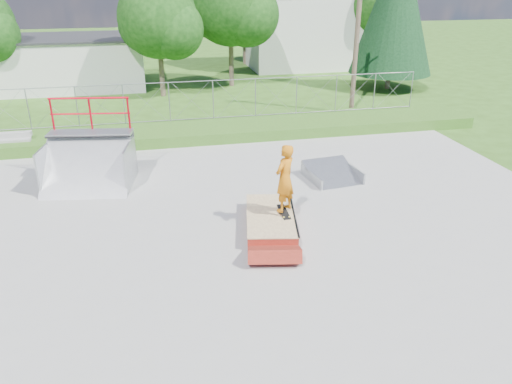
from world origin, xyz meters
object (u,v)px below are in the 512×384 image
(quarter_pipe, at_px, (85,148))
(skater, at_px, (285,181))
(flat_bank_ramp, at_px, (332,173))
(grind_box, at_px, (271,221))

(quarter_pipe, height_order, skater, quarter_pipe)
(skater, bearing_deg, flat_bank_ramp, -170.25)
(skater, bearing_deg, grind_box, -46.30)
(grind_box, relative_size, quarter_pipe, 1.07)
(grind_box, xyz_separation_m, quarter_pipe, (-5.34, 4.22, 1.21))
(grind_box, height_order, flat_bank_ramp, flat_bank_ramp)
(grind_box, bearing_deg, quarter_pipe, 152.76)
(grind_box, distance_m, flat_bank_ramp, 4.28)
(grind_box, xyz_separation_m, flat_bank_ramp, (3.02, 3.03, 0.05))
(grind_box, relative_size, flat_bank_ramp, 1.70)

